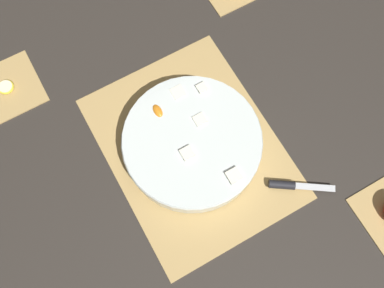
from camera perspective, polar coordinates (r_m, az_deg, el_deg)
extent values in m
plane|color=#2D2823|center=(0.99, 0.00, -0.53)|extent=(6.00, 6.00, 0.00)
cube|color=tan|center=(0.99, 0.00, -0.47)|extent=(0.46, 0.35, 0.01)
cube|color=#3D2D19|center=(0.95, 5.34, -9.32)|extent=(0.01, 0.35, 0.00)
cube|color=#3D2D19|center=(0.96, 3.76, -6.73)|extent=(0.01, 0.35, 0.00)
cube|color=#3D2D19|center=(0.97, 2.23, -4.17)|extent=(0.01, 0.35, 0.00)
cube|color=#3D2D19|center=(0.98, 0.73, -1.67)|extent=(0.01, 0.35, 0.00)
cube|color=#3D2D19|center=(0.99, -0.72, 0.77)|extent=(0.01, 0.35, 0.00)
cube|color=#3D2D19|center=(1.01, -2.13, 3.14)|extent=(0.01, 0.35, 0.00)
cube|color=#3D2D19|center=(1.03, -3.50, 5.42)|extent=(0.01, 0.35, 0.00)
cube|color=#3D2D19|center=(1.05, -4.82, 7.61)|extent=(0.01, 0.35, 0.00)
cube|color=tan|center=(1.13, -22.42, 6.53)|extent=(0.15, 0.15, 0.01)
cube|color=#3D2D19|center=(1.10, -21.65, 4.80)|extent=(0.00, 0.15, 0.00)
cube|color=#3D2D19|center=(1.12, -22.19, 5.99)|extent=(0.00, 0.15, 0.00)
cube|color=#3D2D19|center=(1.13, -22.72, 7.15)|extent=(0.00, 0.15, 0.00)
cube|color=#3D2D19|center=(1.15, -23.23, 8.27)|extent=(0.00, 0.15, 0.00)
cylinder|color=silver|center=(0.96, 0.00, 0.11)|extent=(0.29, 0.29, 0.06)
torus|color=silver|center=(0.94, 0.00, 0.52)|extent=(0.30, 0.30, 0.01)
cylinder|color=#F7EFC6|center=(0.96, -0.44, 1.48)|extent=(0.03, 0.03, 0.01)
cylinder|color=#F7EFC6|center=(0.94, 6.31, 0.47)|extent=(0.03, 0.03, 0.01)
cylinder|color=#F7EFC6|center=(0.95, 6.90, -1.41)|extent=(0.03, 0.03, 0.01)
cylinder|color=#F7EFC6|center=(0.93, -3.72, -5.65)|extent=(0.03, 0.03, 0.01)
cylinder|color=#F7EFC6|center=(0.98, 6.15, 2.84)|extent=(0.03, 0.03, 0.01)
cylinder|color=#F7EFC6|center=(0.96, -2.06, 3.49)|extent=(0.03, 0.03, 0.01)
cylinder|color=#F7EFC6|center=(0.94, 1.05, -6.74)|extent=(0.03, 0.03, 0.01)
cylinder|color=#F7EFC6|center=(0.97, 2.73, 5.64)|extent=(0.03, 0.03, 0.01)
cylinder|color=#F7EFC6|center=(0.99, -3.93, 5.07)|extent=(0.03, 0.03, 0.01)
cylinder|color=#F7EFC6|center=(0.99, 3.36, 1.73)|extent=(0.03, 0.03, 0.01)
cube|color=white|center=(0.92, 5.29, -4.18)|extent=(0.03, 0.03, 0.03)
cube|color=white|center=(0.98, 1.25, 6.98)|extent=(0.02, 0.02, 0.02)
cube|color=white|center=(0.96, -0.90, -1.83)|extent=(0.03, 0.03, 0.03)
cube|color=white|center=(0.95, 3.00, -5.33)|extent=(0.03, 0.03, 0.03)
cube|color=white|center=(0.96, 6.23, 1.60)|extent=(0.02, 0.02, 0.02)
cube|color=white|center=(0.99, -1.77, 6.31)|extent=(0.03, 0.03, 0.03)
cube|color=white|center=(0.96, 0.98, 2.90)|extent=(0.03, 0.03, 0.03)
cube|color=white|center=(0.93, -0.61, -1.32)|extent=(0.03, 0.03, 0.03)
cube|color=white|center=(1.00, 4.08, 3.50)|extent=(0.02, 0.02, 0.02)
cube|color=white|center=(0.94, 4.07, -1.37)|extent=(0.02, 0.02, 0.02)
cube|color=white|center=(0.94, 1.20, -4.27)|extent=(0.03, 0.03, 0.03)
cube|color=white|center=(0.98, -1.23, 4.42)|extent=(0.03, 0.03, 0.03)
cube|color=white|center=(0.96, -4.86, -0.22)|extent=(0.03, 0.03, 0.03)
ellipsoid|color=red|center=(0.99, -0.55, 2.66)|extent=(0.03, 0.02, 0.02)
ellipsoid|color=orange|center=(0.96, -4.01, -2.79)|extent=(0.03, 0.02, 0.01)
ellipsoid|color=orange|center=(0.98, -5.74, 3.77)|extent=(0.03, 0.02, 0.02)
ellipsoid|color=orange|center=(0.96, -4.37, 4.16)|extent=(0.03, 0.02, 0.02)
ellipsoid|color=red|center=(0.99, 3.74, 5.57)|extent=(0.03, 0.02, 0.01)
ellipsoid|color=orange|center=(0.98, -6.37, 2.08)|extent=(0.03, 0.01, 0.01)
cube|color=silver|center=(0.99, 15.36, -5.32)|extent=(0.06, 0.08, 0.00)
cylinder|color=black|center=(0.97, 11.34, -5.09)|extent=(0.05, 0.06, 0.02)
cylinder|color=#F7EFC6|center=(1.12, -22.56, 6.69)|extent=(0.03, 0.03, 0.01)
torus|color=yellow|center=(1.12, -22.56, 6.69)|extent=(0.04, 0.04, 0.01)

